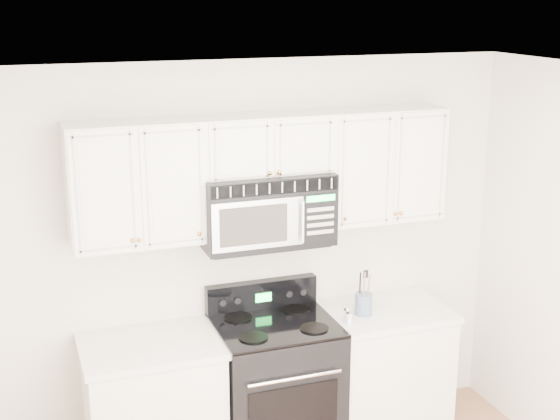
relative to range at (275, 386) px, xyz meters
name	(u,v)px	position (x,y,z in m)	size (l,w,h in m)	color
room	(373,369)	(-0.01, -1.43, 0.82)	(3.51, 3.51, 2.61)	brown
base_cabinet_left	(154,414)	(-0.81, 0.01, -0.06)	(0.86, 0.65, 0.92)	silver
base_cabinet_right	(381,374)	(0.79, 0.01, -0.06)	(0.86, 0.65, 0.92)	silver
range	(275,386)	(0.00, 0.00, 0.00)	(0.77, 0.70, 1.12)	black
upper_cabinets	(265,168)	(-0.01, 0.16, 1.45)	(2.44, 0.37, 0.75)	silver
microwave	(265,208)	(-0.03, 0.11, 1.20)	(0.83, 0.47, 0.46)	black
utensil_crock	(363,303)	(0.61, -0.03, 0.51)	(0.12, 0.12, 0.31)	#404C6C
shaker_salt	(347,315)	(0.46, -0.11, 0.49)	(0.04, 0.04, 0.10)	silver
shaker_pepper	(349,317)	(0.46, -0.15, 0.48)	(0.04, 0.04, 0.09)	silver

